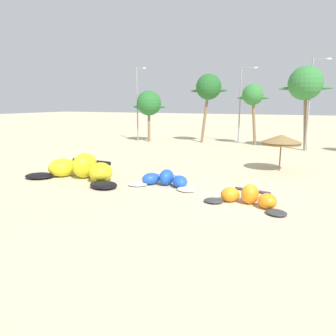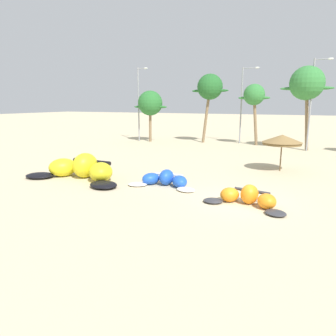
# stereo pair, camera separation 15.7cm
# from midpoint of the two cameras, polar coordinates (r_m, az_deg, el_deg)

# --- Properties ---
(ground_plane) EXTENTS (260.00, 260.00, 0.00)m
(ground_plane) POSITION_cam_midpoint_polar(r_m,az_deg,el_deg) (17.72, 13.63, -5.90)
(ground_plane) COLOR beige
(kite_far_left) EXTENTS (8.14, 3.85, 1.78)m
(kite_far_left) POSITION_cam_midpoint_polar(r_m,az_deg,el_deg) (22.82, -15.46, -0.23)
(kite_far_left) COLOR black
(kite_far_left) RESTS_ON ground
(kite_left) EXTENTS (4.80, 2.31, 1.03)m
(kite_left) POSITION_cam_midpoint_polar(r_m,az_deg,el_deg) (20.18, -0.32, -2.20)
(kite_left) COLOR white
(kite_left) RESTS_ON ground
(kite_left_of_center) EXTENTS (4.58, 2.51, 1.05)m
(kite_left_of_center) POSITION_cam_midpoint_polar(r_m,az_deg,el_deg) (17.02, 14.69, -5.28)
(kite_left_of_center) COLOR #333338
(kite_left_of_center) RESTS_ON ground
(beach_umbrella_near_van) EXTENTS (3.07, 3.07, 2.88)m
(beach_umbrella_near_van) POSITION_cam_midpoint_polar(r_m,az_deg,el_deg) (25.84, 20.40, 4.90)
(beach_umbrella_near_van) COLOR brown
(beach_umbrella_near_van) RESTS_ON ground
(palm_leftmost) EXTENTS (5.02, 3.35, 6.92)m
(palm_leftmost) POSITION_cam_midpoint_polar(r_m,az_deg,el_deg) (43.10, -3.18, 11.75)
(palm_leftmost) COLOR #7F6647
(palm_leftmost) RESTS_ON ground
(palm_left) EXTENTS (4.99, 3.32, 8.99)m
(palm_left) POSITION_cam_midpoint_polar(r_m,az_deg,el_deg) (42.18, 7.81, 14.43)
(palm_left) COLOR #7F6647
(palm_left) RESTS_ON ground
(palm_left_of_gap) EXTENTS (3.93, 2.62, 7.60)m
(palm_left_of_gap) POSITION_cam_midpoint_polar(r_m,az_deg,el_deg) (41.03, 15.67, 12.66)
(palm_left_of_gap) COLOR #7F6647
(palm_left_of_gap) RESTS_ON ground
(palm_center_left) EXTENTS (5.56, 3.70, 9.27)m
(palm_center_left) POSITION_cam_midpoint_polar(r_m,az_deg,el_deg) (38.43, 24.29, 13.92)
(palm_center_left) COLOR #7F6647
(palm_center_left) RESTS_ON ground
(lamppost_west) EXTENTS (1.57, 0.24, 9.98)m
(lamppost_west) POSITION_cam_midpoint_polar(r_m,az_deg,el_deg) (44.07, -5.21, 12.14)
(lamppost_west) COLOR gray
(lamppost_west) RESTS_ON ground
(lamppost_west_center) EXTENTS (2.15, 0.24, 9.75)m
(lamppost_west_center) POSITION_cam_midpoint_polar(r_m,az_deg,el_deg) (42.32, 13.68, 11.80)
(lamppost_west_center) COLOR gray
(lamppost_west_center) RESTS_ON ground
(lamppost_east_center) EXTENTS (1.88, 0.24, 9.95)m
(lamppost_east_center) POSITION_cam_midpoint_polar(r_m,az_deg,el_deg) (37.96, 25.11, 11.16)
(lamppost_east_center) COLOR gray
(lamppost_east_center) RESTS_ON ground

